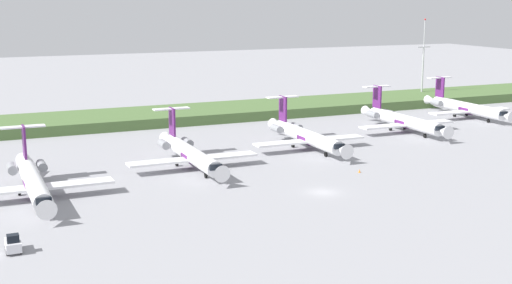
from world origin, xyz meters
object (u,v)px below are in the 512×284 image
at_px(regional_jet_fifth, 403,120).
at_px(safety_cone_front_marker, 359,171).
at_px(regional_jet_second, 33,181).
at_px(regional_jet_fourth, 306,136).
at_px(baggage_tug, 13,244).
at_px(antenna_mast, 423,66).
at_px(regional_jet_sixth, 466,107).
at_px(regional_jet_third, 190,153).

distance_m(regional_jet_fifth, safety_cone_front_marker, 40.07).
distance_m(regional_jet_second, regional_jet_fourth, 54.62).
relative_size(regional_jet_fifth, baggage_tug, 9.69).
height_order(antenna_mast, safety_cone_front_marker, antenna_mast).
bearing_deg(regional_jet_sixth, antenna_mast, 73.34).
distance_m(regional_jet_second, safety_cone_front_marker, 52.57).
bearing_deg(antenna_mast, regional_jet_third, -149.49).
xyz_separation_m(regional_jet_fifth, safety_cone_front_marker, (-28.59, -27.99, -2.26)).
xyz_separation_m(regional_jet_sixth, safety_cone_front_marker, (-53.79, -37.01, -2.26)).
xyz_separation_m(regional_jet_second, regional_jet_third, (27.06, 8.31, 0.00)).
relative_size(regional_jet_second, baggage_tug, 9.69).
height_order(regional_jet_fourth, baggage_tug, regional_jet_fourth).
bearing_deg(antenna_mast, regional_jet_second, -152.40).
xyz_separation_m(regional_jet_second, antenna_mast, (114.76, 59.98, 7.14)).
bearing_deg(regional_jet_third, regional_jet_second, -162.92).
bearing_deg(safety_cone_front_marker, regional_jet_fifth, 44.39).
relative_size(antenna_mast, baggage_tug, 7.29).
height_order(regional_jet_second, regional_jet_fourth, same).
relative_size(regional_jet_fourth, antenna_mast, 1.33).
bearing_deg(regional_jet_third, antenna_mast, 30.51).
height_order(regional_jet_second, regional_jet_sixth, same).
xyz_separation_m(regional_jet_third, antenna_mast, (87.69, 51.67, 7.14)).
bearing_deg(regional_jet_fifth, baggage_tug, -152.72).
relative_size(regional_jet_third, antenna_mast, 1.33).
xyz_separation_m(regional_jet_fourth, baggage_tug, (-57.49, -36.85, -1.53)).
relative_size(regional_jet_fifth, regional_jet_sixth, 1.00).
bearing_deg(safety_cone_front_marker, regional_jet_fourth, 88.16).
bearing_deg(regional_jet_fifth, regional_jet_second, -165.20).
distance_m(regional_jet_third, regional_jet_fourth, 26.35).
bearing_deg(regional_jet_fifth, antenna_mast, 48.61).
height_order(regional_jet_third, antenna_mast, antenna_mast).
bearing_deg(regional_jet_second, regional_jet_fifth, 14.80).
relative_size(regional_jet_second, regional_jet_sixth, 1.00).
xyz_separation_m(antenna_mast, baggage_tug, (-119.49, -82.71, -8.68)).
distance_m(regional_jet_fourth, antenna_mast, 77.45).
bearing_deg(regional_jet_third, baggage_tug, -135.69).
distance_m(regional_jet_fifth, antenna_mast, 52.02).
distance_m(regional_jet_sixth, antenna_mast, 31.76).
xyz_separation_m(regional_jet_fifth, regional_jet_sixth, (25.20, 9.02, 0.00)).
bearing_deg(regional_jet_fourth, regional_jet_fifth, 14.47).
bearing_deg(regional_jet_third, regional_jet_sixth, 15.61).
distance_m(regional_jet_second, antenna_mast, 129.68).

